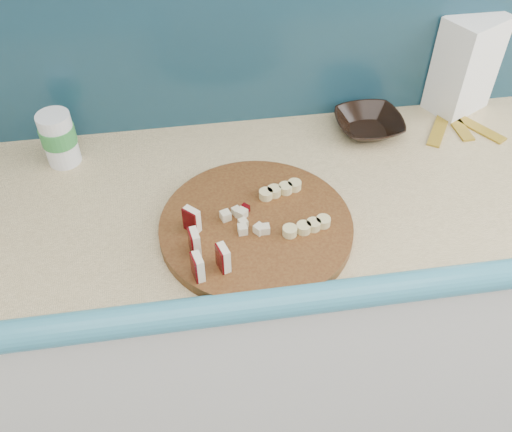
{
  "coord_description": "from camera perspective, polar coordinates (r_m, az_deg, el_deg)",
  "views": [
    {
      "loc": [
        -0.23,
        0.58,
        1.77
      ],
      "look_at": [
        -0.11,
        1.39,
        0.95
      ],
      "focal_mm": 40.0,
      "sensor_mm": 36.0,
      "label": 1
    }
  ],
  "objects": [
    {
      "name": "apple_chunks",
      "position": [
        1.15,
        -1.12,
        -0.74
      ],
      "size": [
        0.05,
        0.07,
        0.02
      ],
      "color": "beige",
      "rests_on": "cutting_board"
    },
    {
      "name": "flour_bag",
      "position": [
        1.56,
        20.22,
        14.07
      ],
      "size": [
        0.18,
        0.16,
        0.25
      ],
      "primitive_type": "cube",
      "rotation": [
        0.0,
        0.0,
        0.49
      ],
      "color": "white",
      "rests_on": "kitchen_counter"
    },
    {
      "name": "kitchen_counter",
      "position": [
        1.64,
        6.64,
        -8.82
      ],
      "size": [
        2.2,
        0.63,
        0.91
      ],
      "color": "white",
      "rests_on": "ground"
    },
    {
      "name": "banana_slices",
      "position": [
        1.19,
        3.73,
        0.89
      ],
      "size": [
        0.13,
        0.17,
        0.02
      ],
      "color": "#D5C482",
      "rests_on": "cutting_board"
    },
    {
      "name": "apple_wedges",
      "position": [
        1.09,
        -5.48,
        -3.02
      ],
      "size": [
        0.08,
        0.16,
        0.05
      ],
      "color": "#F3E3C2",
      "rests_on": "cutting_board"
    },
    {
      "name": "cutting_board",
      "position": [
        1.17,
        0.0,
        -1.12
      ],
      "size": [
        0.5,
        0.5,
        0.02
      ],
      "primitive_type": "cylinder",
      "rotation": [
        0.0,
        0.0,
        0.3
      ],
      "color": "#3F1E0D",
      "rests_on": "kitchen_counter"
    },
    {
      "name": "canister",
      "position": [
        1.38,
        -19.13,
        7.41
      ],
      "size": [
        0.08,
        0.08,
        0.13
      ],
      "rotation": [
        0.0,
        0.0,
        0.36
      ],
      "color": "white",
      "rests_on": "kitchen_counter"
    },
    {
      "name": "brown_bowl",
      "position": [
        1.46,
        11.2,
        8.96
      ],
      "size": [
        0.17,
        0.17,
        0.04
      ],
      "primitive_type": "imported",
      "rotation": [
        0.0,
        0.0,
        0.05
      ],
      "color": "black",
      "rests_on": "kitchen_counter"
    },
    {
      "name": "banana_peel",
      "position": [
        1.54,
        19.53,
        8.39
      ],
      "size": [
        0.2,
        0.17,
        0.01
      ],
      "rotation": [
        0.0,
        0.0,
        -0.13
      ],
      "color": "gold",
      "rests_on": "kitchen_counter"
    },
    {
      "name": "backsplash",
      "position": [
        1.39,
        6.26,
        18.81
      ],
      "size": [
        2.2,
        0.02,
        0.5
      ],
      "primitive_type": "cube",
      "color": "teal",
      "rests_on": "kitchen_counter"
    }
  ]
}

